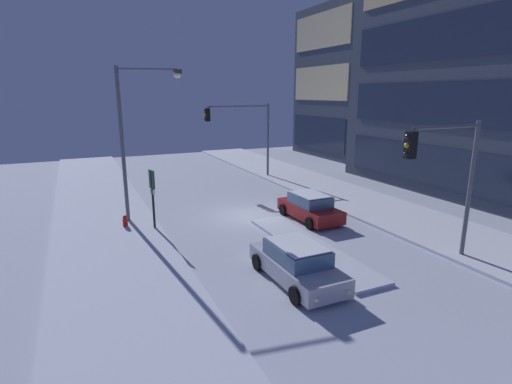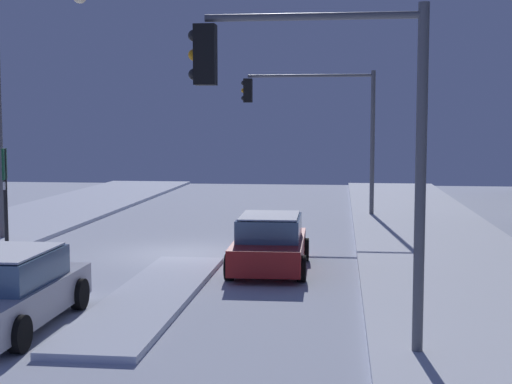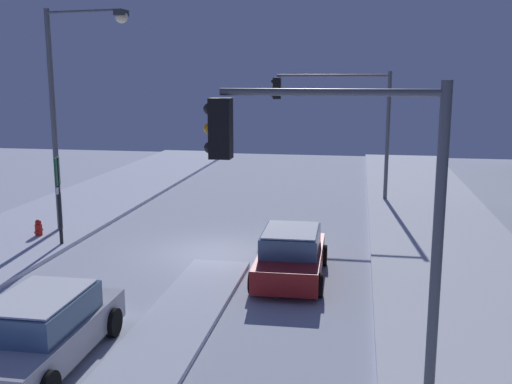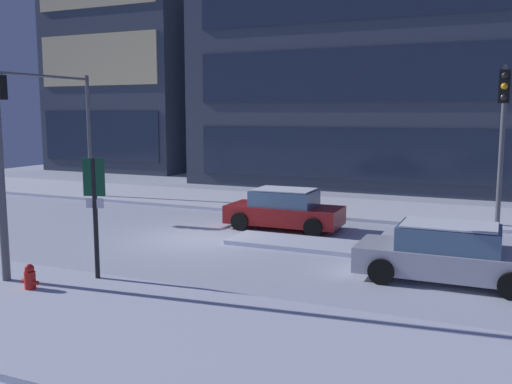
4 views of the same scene
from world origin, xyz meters
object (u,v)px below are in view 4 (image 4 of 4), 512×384
traffic_light_corner_far_right (503,119)px  parking_info_sign (95,204)px  car_near (448,254)px  car_far (284,210)px  fire_hydrant (30,280)px  traffic_light_corner_far_left (55,112)px  street_lamp_arched (26,69)px

traffic_light_corner_far_right → parking_info_sign: size_ratio=1.85×
car_near → car_far: (-6.20, 4.50, -0.00)m
car_near → parking_info_sign: bearing=-155.3°
fire_hydrant → parking_info_sign: (0.88, 1.36, 1.69)m
parking_info_sign → traffic_light_corner_far_left: bearing=32.1°
car_far → parking_info_sign: bearing=76.3°
car_far → street_lamp_arched: bearing=65.4°
car_far → parking_info_sign: size_ratio=1.37×
street_lamp_arched → parking_info_sign: bearing=-75.2°
car_far → fire_hydrant: bearing=73.1°
car_far → fire_hydrant: car_far is taller
traffic_light_corner_far_left → street_lamp_arched: size_ratio=0.74×
traffic_light_corner_far_left → street_lamp_arched: street_lamp_arched is taller
traffic_light_corner_far_right → fire_hydrant: 15.48m
car_near → street_lamp_arched: (-9.88, -3.97, 4.66)m
car_near → car_far: 7.66m
car_far → street_lamp_arched: size_ratio=0.53×
street_lamp_arched → fire_hydrant: bearing=-132.1°
street_lamp_arched → fire_hydrant: (0.95, -1.15, -5.01)m
car_far → traffic_light_corner_far_left: bearing=-5.6°
street_lamp_arched → parking_info_sign: size_ratio=2.61×
traffic_light_corner_far_left → parking_info_sign: bearing=46.9°
car_far → street_lamp_arched: street_lamp_arched is taller
street_lamp_arched → fire_hydrant: street_lamp_arched is taller
traffic_light_corner_far_right → parking_info_sign: 13.59m
traffic_light_corner_far_left → fire_hydrant: (8.95, -10.54, -3.98)m
traffic_light_corner_far_right → fire_hydrant: bearing=-41.6°
traffic_light_corner_far_right → street_lamp_arched: street_lamp_arched is taller
traffic_light_corner_far_right → parking_info_sign: traffic_light_corner_far_right is taller
fire_hydrant → parking_info_sign: parking_info_sign is taller
traffic_light_corner_far_right → street_lamp_arched: size_ratio=0.71×
traffic_light_corner_far_left → street_lamp_arched: (8.00, -9.39, 1.03)m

